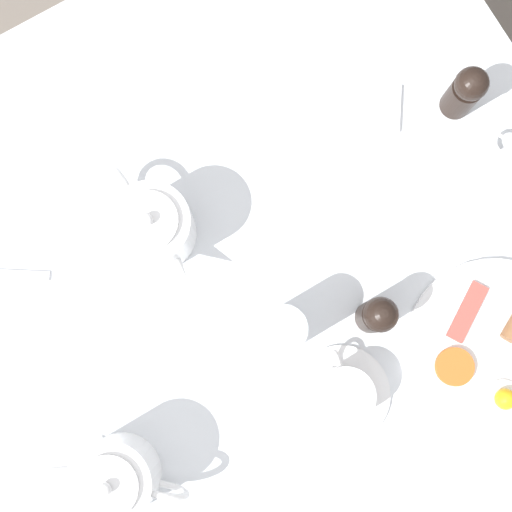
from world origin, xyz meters
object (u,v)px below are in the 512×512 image
at_px(teacup_with_saucer_left, 344,394).
at_px(salt_grinder, 465,91).
at_px(napkin_folded, 362,106).
at_px(breakfast_plate, 500,349).
at_px(pepper_grinder, 377,316).
at_px(teapot_far, 116,480).
at_px(teapot_near, 153,226).
at_px(water_glass_tall, 282,330).

distance_m(teacup_with_saucer_left, salt_grinder, 0.49).
bearing_deg(napkin_folded, salt_grinder, -118.52).
bearing_deg(breakfast_plate, pepper_grinder, 45.98).
bearing_deg(pepper_grinder, napkin_folded, -28.71).
xyz_separation_m(teapot_far, salt_grinder, (0.24, -0.73, 0.00)).
distance_m(teapot_near, water_glass_tall, 0.24).
relative_size(water_glass_tall, pepper_grinder, 1.03).
bearing_deg(salt_grinder, breakfast_plate, 157.76).
relative_size(teapot_far, napkin_folded, 1.17).
distance_m(breakfast_plate, salt_grinder, 0.39).
height_order(teacup_with_saucer_left, pepper_grinder, pepper_grinder).
xyz_separation_m(breakfast_plate, teapot_near, (0.42, 0.36, 0.05)).
distance_m(teapot_near, teapot_far, 0.37).
xyz_separation_m(breakfast_plate, napkin_folded, (0.43, -0.02, -0.01)).
relative_size(teapot_near, salt_grinder, 1.81).
distance_m(breakfast_plate, teacup_with_saucer_left, 0.25).
relative_size(breakfast_plate, napkin_folded, 1.93).
relative_size(teapot_far, pepper_grinder, 1.44).
distance_m(teacup_with_saucer_left, water_glass_tall, 0.13).
bearing_deg(teapot_far, salt_grinder, -120.38).
relative_size(breakfast_plate, pepper_grinder, 2.37).
distance_m(teapot_far, napkin_folded, 0.67).
bearing_deg(teapot_near, breakfast_plate, 37.45).
xyz_separation_m(teapot_far, pepper_grinder, (0.01, -0.44, 0.00)).
distance_m(teapot_far, salt_grinder, 0.77).
bearing_deg(pepper_grinder, water_glass_tall, 68.68).
relative_size(teapot_near, teapot_far, 1.26).
distance_m(teacup_with_saucer_left, napkin_folded, 0.45).
relative_size(breakfast_plate, teapot_far, 1.65).
height_order(teapot_near, water_glass_tall, teapot_near).
bearing_deg(water_glass_tall, pepper_grinder, -111.32).
distance_m(breakfast_plate, teapot_far, 0.60).
xyz_separation_m(breakfast_plate, water_glass_tall, (0.19, 0.27, 0.05)).
relative_size(teacup_with_saucer_left, water_glass_tall, 1.21).
bearing_deg(breakfast_plate, salt_grinder, -22.24).
bearing_deg(teapot_far, teacup_with_saucer_left, -148.52).
bearing_deg(teacup_with_saucer_left, teapot_near, 18.90).
height_order(teacup_with_saucer_left, water_glass_tall, water_glass_tall).
bearing_deg(teapot_near, pepper_grinder, 34.62).
distance_m(teapot_far, teacup_with_saucer_left, 0.35).
distance_m(teacup_with_saucer_left, pepper_grinder, 0.13).
bearing_deg(teapot_far, breakfast_plate, -150.38).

